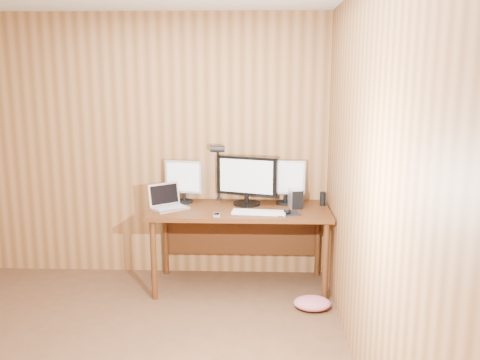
# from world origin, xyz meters

# --- Properties ---
(room_shell) EXTENTS (4.00, 4.00, 4.00)m
(room_shell) POSITION_xyz_m (0.00, 0.00, 1.25)
(room_shell) COLOR brown
(room_shell) RESTS_ON ground
(desk) EXTENTS (1.60, 0.70, 0.75)m
(desk) POSITION_xyz_m (0.93, 1.70, 0.63)
(desk) COLOR #49240F
(desk) RESTS_ON floor
(monitor_center) EXTENTS (0.56, 0.25, 0.45)m
(monitor_center) POSITION_xyz_m (0.99, 1.76, 0.98)
(monitor_center) COLOR black
(monitor_center) RESTS_ON desk
(monitor_left) EXTENTS (0.35, 0.17, 0.40)m
(monitor_left) POSITION_xyz_m (0.39, 1.83, 0.96)
(monitor_left) COLOR black
(monitor_left) RESTS_ON desk
(monitor_right) EXTENTS (0.36, 0.17, 0.41)m
(monitor_right) POSITION_xyz_m (1.34, 1.81, 0.97)
(monitor_right) COLOR black
(monitor_right) RESTS_ON desk
(laptop) EXTENTS (0.38, 0.37, 0.22)m
(laptop) POSITION_xyz_m (0.27, 1.61, 0.80)
(laptop) COLOR silver
(laptop) RESTS_ON desk
(keyboard) EXTENTS (0.48, 0.19, 0.02)m
(keyboard) POSITION_xyz_m (1.10, 1.46, 0.76)
(keyboard) COLOR silver
(keyboard) RESTS_ON desk
(mousepad) EXTENTS (0.24, 0.22, 0.00)m
(mousepad) POSITION_xyz_m (1.34, 1.46, 0.75)
(mousepad) COLOR black
(mousepad) RESTS_ON desk
(mouse) EXTENTS (0.11, 0.13, 0.04)m
(mouse) POSITION_xyz_m (1.34, 1.46, 0.77)
(mouse) COLOR black
(mouse) RESTS_ON mousepad
(hard_drive) EXTENTS (0.13, 0.17, 0.17)m
(hard_drive) POSITION_xyz_m (1.43, 1.67, 0.83)
(hard_drive) COLOR silver
(hard_drive) RESTS_ON desk
(phone) EXTENTS (0.07, 0.12, 0.02)m
(phone) POSITION_xyz_m (0.74, 1.39, 0.76)
(phone) COLOR silver
(phone) RESTS_ON desk
(speaker) EXTENTS (0.05, 0.05, 0.13)m
(speaker) POSITION_xyz_m (1.68, 1.76, 0.81)
(speaker) COLOR black
(speaker) RESTS_ON desk
(desk_lamp) EXTENTS (0.13, 0.19, 0.58)m
(desk_lamp) POSITION_xyz_m (0.71, 1.87, 1.11)
(desk_lamp) COLOR black
(desk_lamp) RESTS_ON desk
(fabric_pile) EXTENTS (0.32, 0.26, 0.10)m
(fabric_pile) POSITION_xyz_m (1.55, 1.19, 0.05)
(fabric_pile) COLOR #CB6274
(fabric_pile) RESTS_ON floor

